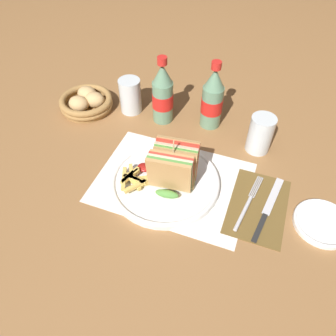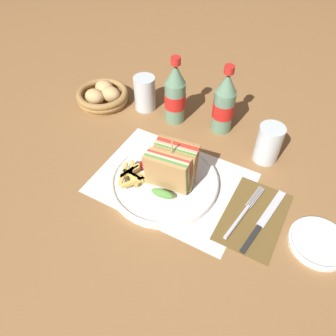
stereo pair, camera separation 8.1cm
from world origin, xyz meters
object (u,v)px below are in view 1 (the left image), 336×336
(club_sandwich, at_px, (173,168))
(coke_bottle_near, at_px, (163,95))
(bread_basket, at_px, (87,102))
(side_saucer, at_px, (323,222))
(glass_far, at_px, (131,98))
(glass_near, at_px, (260,136))
(plate_main, at_px, (165,182))
(coke_bottle_far, at_px, (212,100))
(knife, at_px, (268,209))
(fork, at_px, (246,207))

(club_sandwich, distance_m, coke_bottle_near, 0.27)
(bread_basket, relative_size, side_saucer, 1.26)
(coke_bottle_near, relative_size, glass_far, 1.91)
(coke_bottle_near, relative_size, glass_near, 1.91)
(plate_main, distance_m, coke_bottle_far, 0.28)
(coke_bottle_near, xyz_separation_m, coke_bottle_far, (0.14, 0.03, 0.00))
(plate_main, height_order, glass_far, glass_far)
(plate_main, xyz_separation_m, knife, (0.25, 0.01, -0.00))
(coke_bottle_near, height_order, side_saucer, coke_bottle_near)
(glass_near, bearing_deg, side_saucer, -46.66)
(coke_bottle_near, bearing_deg, glass_near, -6.09)
(glass_near, bearing_deg, fork, -86.65)
(glass_near, bearing_deg, coke_bottle_near, 173.91)
(knife, bearing_deg, glass_far, 161.18)
(glass_far, distance_m, bread_basket, 0.14)
(fork, bearing_deg, coke_bottle_far, 129.55)
(coke_bottle_far, xyz_separation_m, glass_far, (-0.25, -0.02, -0.04))
(club_sandwich, xyz_separation_m, coke_bottle_far, (0.02, 0.27, 0.02))
(coke_bottle_near, bearing_deg, fork, -39.14)
(fork, distance_m, glass_far, 0.49)
(knife, bearing_deg, club_sandwich, -169.02)
(plate_main, bearing_deg, fork, -1.61)
(club_sandwich, bearing_deg, plate_main, 178.28)
(club_sandwich, xyz_separation_m, fork, (0.19, -0.01, -0.06))
(plate_main, height_order, coke_bottle_near, coke_bottle_near)
(glass_near, height_order, glass_far, same)
(coke_bottle_near, distance_m, side_saucer, 0.53)
(fork, height_order, knife, fork)
(knife, height_order, side_saucer, side_saucer)
(plate_main, relative_size, glass_far, 2.55)
(club_sandwich, bearing_deg, side_saucer, 2.72)
(club_sandwich, bearing_deg, coke_bottle_far, 85.76)
(fork, relative_size, coke_bottle_far, 0.87)
(coke_bottle_near, distance_m, coke_bottle_far, 0.14)
(plate_main, distance_m, glass_far, 0.33)
(plate_main, relative_size, bread_basket, 1.66)
(fork, distance_m, side_saucer, 0.17)
(fork, relative_size, coke_bottle_near, 0.87)
(glass_near, relative_size, bread_basket, 0.65)
(glass_far, distance_m, side_saucer, 0.63)
(club_sandwich, relative_size, side_saucer, 1.05)
(glass_far, bearing_deg, coke_bottle_far, 4.76)
(bread_basket, bearing_deg, coke_bottle_far, 9.18)
(knife, bearing_deg, fork, -154.53)
(knife, distance_m, side_saucer, 0.12)
(plate_main, relative_size, coke_bottle_far, 1.33)
(coke_bottle_near, bearing_deg, plate_main, -67.69)
(bread_basket, bearing_deg, club_sandwich, -29.91)
(club_sandwich, relative_size, knife, 0.67)
(plate_main, bearing_deg, side_saucer, 2.48)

